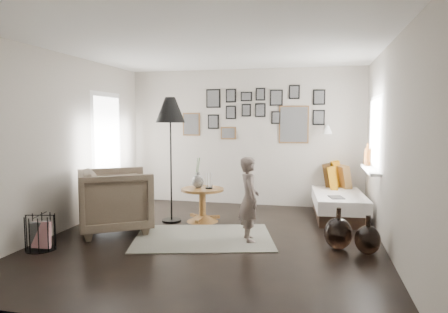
% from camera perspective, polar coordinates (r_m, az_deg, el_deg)
% --- Properties ---
extents(ground, '(4.80, 4.80, 0.00)m').
position_cam_1_polar(ground, '(5.60, -1.69, -11.74)').
color(ground, black).
rests_on(ground, ground).
extents(wall_back, '(4.50, 0.00, 4.50)m').
position_cam_1_polar(wall_back, '(7.70, 2.84, 2.74)').
color(wall_back, '#ADA497').
rests_on(wall_back, ground).
extents(wall_front, '(4.50, 0.00, 4.50)m').
position_cam_1_polar(wall_front, '(3.11, -13.09, -1.05)').
color(wall_front, '#ADA497').
rests_on(wall_front, ground).
extents(wall_left, '(0.00, 4.80, 4.80)m').
position_cam_1_polar(wall_left, '(6.32, -21.86, 1.83)').
color(wall_left, '#ADA497').
rests_on(wall_left, ground).
extents(wall_right, '(0.00, 4.80, 4.80)m').
position_cam_1_polar(wall_right, '(5.26, 22.70, 1.19)').
color(wall_right, '#ADA497').
rests_on(wall_right, ground).
extents(ceiling, '(4.80, 4.80, 0.00)m').
position_cam_1_polar(ceiling, '(5.44, -1.77, 15.47)').
color(ceiling, white).
rests_on(ceiling, wall_back).
extents(door_left, '(0.00, 2.14, 2.14)m').
position_cam_1_polar(door_left, '(7.35, -16.35, 0.46)').
color(door_left, white).
rests_on(door_left, wall_left).
extents(window_right, '(0.15, 1.32, 1.30)m').
position_cam_1_polar(window_right, '(6.60, 20.02, -1.18)').
color(window_right, white).
rests_on(window_right, wall_right).
extents(gallery_wall, '(2.74, 0.03, 1.08)m').
position_cam_1_polar(gallery_wall, '(7.64, 4.96, 6.03)').
color(gallery_wall, brown).
rests_on(gallery_wall, wall_back).
extents(wall_sconce, '(0.18, 0.36, 0.16)m').
position_cam_1_polar(wall_sconce, '(7.31, 14.53, 3.73)').
color(wall_sconce, white).
rests_on(wall_sconce, wall_back).
extents(rug, '(2.15, 1.75, 0.01)m').
position_cam_1_polar(rug, '(5.66, -2.96, -11.47)').
color(rug, beige).
rests_on(rug, ground).
extents(pedestal_table, '(0.69, 0.69, 0.54)m').
position_cam_1_polar(pedestal_table, '(6.49, -3.10, -7.08)').
color(pedestal_table, brown).
rests_on(pedestal_table, ground).
extents(vase, '(0.20, 0.20, 0.49)m').
position_cam_1_polar(vase, '(6.46, -3.75, -3.17)').
color(vase, black).
rests_on(vase, pedestal_table).
extents(candles, '(0.12, 0.12, 0.26)m').
position_cam_1_polar(candles, '(6.39, -2.17, -3.50)').
color(candles, black).
rests_on(candles, pedestal_table).
extents(daybed, '(0.92, 1.93, 0.90)m').
position_cam_1_polar(daybed, '(7.20, 15.88, -5.84)').
color(daybed, black).
rests_on(daybed, ground).
extents(magazine_on_daybed, '(0.26, 0.32, 0.01)m').
position_cam_1_polar(magazine_on_daybed, '(6.55, 15.74, -5.62)').
color(magazine_on_daybed, black).
rests_on(magazine_on_daybed, daybed).
extents(armchair, '(1.39, 1.38, 0.92)m').
position_cam_1_polar(armchair, '(6.10, -15.25, -6.05)').
color(armchair, brown).
rests_on(armchair, ground).
extents(armchair_cushion, '(0.58, 0.58, 0.19)m').
position_cam_1_polar(armchair_cushion, '(6.12, -14.79, -5.80)').
color(armchair_cushion, beige).
rests_on(armchair_cushion, armchair).
extents(floor_lamp, '(0.46, 0.46, 1.99)m').
position_cam_1_polar(floor_lamp, '(6.38, -7.67, 5.94)').
color(floor_lamp, black).
rests_on(floor_lamp, ground).
extents(magazine_basket, '(0.42, 0.42, 0.44)m').
position_cam_1_polar(magazine_basket, '(5.61, -24.74, -9.86)').
color(magazine_basket, black).
rests_on(magazine_basket, ground).
extents(demijohn_large, '(0.35, 0.35, 0.53)m').
position_cam_1_polar(demijohn_large, '(5.34, 16.00, -10.50)').
color(demijohn_large, black).
rests_on(demijohn_large, ground).
extents(demijohn_small, '(0.31, 0.31, 0.48)m').
position_cam_1_polar(demijohn_small, '(5.26, 19.83, -11.11)').
color(demijohn_small, black).
rests_on(demijohn_small, ground).
extents(child, '(0.42, 0.49, 1.15)m').
position_cam_1_polar(child, '(5.40, 3.61, -6.11)').
color(child, '#695A53').
rests_on(child, ground).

